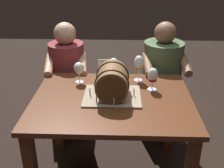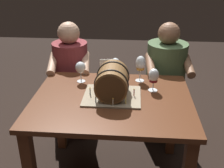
{
  "view_description": "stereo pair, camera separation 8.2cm",
  "coord_description": "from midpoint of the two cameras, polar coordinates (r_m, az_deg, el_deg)",
  "views": [
    {
      "loc": [
        0.06,
        -1.74,
        1.67
      ],
      "look_at": [
        -0.0,
        0.02,
        0.84
      ],
      "focal_mm": 44.96,
      "sensor_mm": 36.0,
      "label": 1
    },
    {
      "loc": [
        0.14,
        -1.74,
        1.67
      ],
      "look_at": [
        -0.0,
        0.02,
        0.84
      ],
      "focal_mm": 44.96,
      "sensor_mm": 36.0,
      "label": 2
    }
  ],
  "objects": [
    {
      "name": "menu_card",
      "position": [
        2.26,
        -2.5,
        3.04
      ],
      "size": [
        0.11,
        0.04,
        0.16
      ],
      "primitive_type": "cube",
      "rotation": [
        -0.13,
        0.0,
        0.09
      ],
      "color": "silver",
      "rests_on": "dining_table"
    },
    {
      "name": "wine_glass_amber",
      "position": [
        2.2,
        4.4,
        4.1
      ],
      "size": [
        0.08,
        0.08,
        0.21
      ],
      "color": "white",
      "rests_on": "dining_table"
    },
    {
      "name": "barrel_cake",
      "position": [
        1.95,
        -1.2,
        0.29
      ],
      "size": [
        0.4,
        0.34,
        0.24
      ],
      "color": "gray",
      "rests_on": "dining_table"
    },
    {
      "name": "wine_glass_empty",
      "position": [
        2.19,
        -7.82,
        3.15
      ],
      "size": [
        0.08,
        0.08,
        0.17
      ],
      "color": "white",
      "rests_on": "dining_table"
    },
    {
      "name": "person_seated_left",
      "position": [
        2.72,
        -9.65,
        -0.49
      ],
      "size": [
        0.39,
        0.49,
        1.12
      ],
      "color": "#4C1B1E",
      "rests_on": "ground"
    },
    {
      "name": "wine_glass_red",
      "position": [
        2.07,
        7.17,
        1.65
      ],
      "size": [
        0.08,
        0.08,
        0.17
      ],
      "color": "white",
      "rests_on": "dining_table"
    },
    {
      "name": "dining_table",
      "position": [
        2.04,
        -1.14,
        -5.98
      ],
      "size": [
        1.12,
        0.88,
        0.74
      ],
      "color": "#562D19",
      "rests_on": "ground"
    },
    {
      "name": "wine_glass_rose",
      "position": [
        2.24,
        -0.82,
        3.97
      ],
      "size": [
        0.07,
        0.07,
        0.18
      ],
      "color": "white",
      "rests_on": "dining_table"
    },
    {
      "name": "person_seated_right",
      "position": [
        2.68,
        9.09,
        -0.31
      ],
      "size": [
        0.41,
        0.49,
        1.14
      ],
      "color": "#2A3A24",
      "rests_on": "ground"
    }
  ]
}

